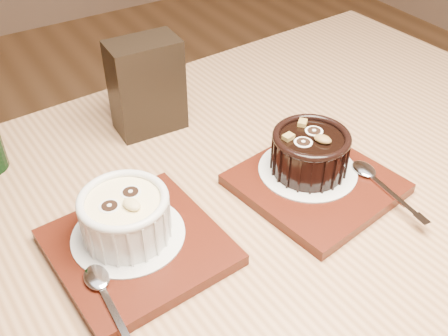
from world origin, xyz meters
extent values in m
cube|color=#92643F|center=(-0.21, 0.00, 0.73)|extent=(1.25, 0.87, 0.04)
cylinder|color=#92643F|center=(0.32, 0.38, 0.35)|extent=(0.06, 0.06, 0.71)
cube|color=#47160B|center=(-0.33, 0.04, 0.76)|extent=(0.19, 0.19, 0.01)
cylinder|color=silver|center=(-0.34, 0.05, 0.77)|extent=(0.13, 0.13, 0.00)
cylinder|color=silver|center=(-0.34, 0.05, 0.79)|extent=(0.10, 0.10, 0.05)
cylinder|color=#F5DC95|center=(-0.34, 0.05, 0.82)|extent=(0.08, 0.08, 0.00)
torus|color=silver|center=(-0.34, 0.05, 0.82)|extent=(0.10, 0.10, 0.01)
cylinder|color=black|center=(-0.35, 0.05, 0.82)|extent=(0.02, 0.02, 0.00)
cylinder|color=black|center=(-0.32, 0.06, 0.82)|extent=(0.02, 0.02, 0.00)
ellipsoid|color=#D8C07E|center=(-0.33, 0.04, 0.82)|extent=(0.02, 0.03, 0.01)
cube|color=#47160B|center=(-0.09, 0.02, 0.76)|extent=(0.20, 0.20, 0.01)
cylinder|color=silver|center=(-0.09, 0.04, 0.77)|extent=(0.13, 0.13, 0.00)
cylinder|color=black|center=(-0.09, 0.04, 0.79)|extent=(0.10, 0.10, 0.05)
cylinder|color=black|center=(-0.09, 0.04, 0.82)|extent=(0.08, 0.08, 0.00)
torus|color=black|center=(-0.09, 0.04, 0.82)|extent=(0.10, 0.10, 0.01)
cylinder|color=black|center=(-0.10, 0.03, 0.82)|extent=(0.02, 0.02, 0.00)
cylinder|color=black|center=(-0.07, 0.05, 0.82)|extent=(0.02, 0.02, 0.00)
ellipsoid|color=brown|center=(-0.08, 0.02, 0.82)|extent=(0.02, 0.03, 0.01)
cube|color=brown|center=(-0.11, 0.05, 0.82)|extent=(0.02, 0.01, 0.01)
cube|color=brown|center=(-0.08, 0.06, 0.82)|extent=(0.02, 0.02, 0.01)
cube|color=black|center=(-0.21, 0.26, 0.82)|extent=(0.10, 0.06, 0.14)
camera|label=1|loc=(-0.47, -0.36, 1.20)|focal=42.00mm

